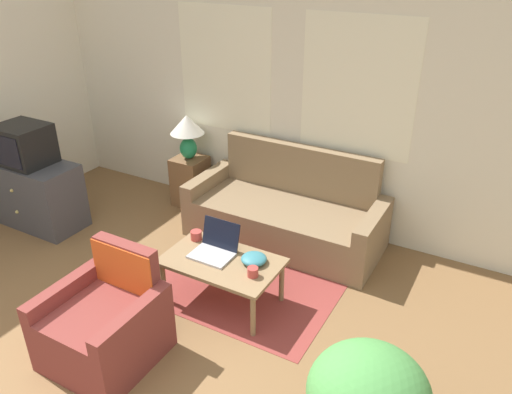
% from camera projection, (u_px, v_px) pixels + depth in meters
% --- Properties ---
extents(wall_back, '(6.82, 0.06, 2.60)m').
position_uv_depth(wall_back, '(295.00, 103.00, 5.02)').
color(wall_back, silver).
rests_on(wall_back, ground_plane).
extents(rug, '(1.74, 1.83, 0.01)m').
position_uv_depth(rug, '(255.00, 267.00, 4.72)').
color(rug, brown).
rests_on(rug, ground_plane).
extents(couch, '(1.96, 0.83, 0.92)m').
position_uv_depth(couch, '(287.00, 214.00, 5.09)').
color(couch, '#846B4C').
rests_on(couch, ground_plane).
extents(armchair, '(0.74, 0.73, 0.82)m').
position_uv_depth(armchair, '(108.00, 324.00, 3.62)').
color(armchair, brown).
rests_on(armchair, ground_plane).
extents(tv_dresser, '(1.04, 0.51, 0.71)m').
position_uv_depth(tv_dresser, '(35.00, 193.00, 5.33)').
color(tv_dresser, '#424247').
rests_on(tv_dresser, ground_plane).
extents(television, '(0.51, 0.44, 0.41)m').
position_uv_depth(television, '(24.00, 144.00, 5.07)').
color(television, black).
rests_on(television, tv_dresser).
extents(side_table, '(0.35, 0.35, 0.57)m').
position_uv_depth(side_table, '(191.00, 181.00, 5.77)').
color(side_table, brown).
rests_on(side_table, ground_plane).
extents(table_lamp, '(0.38, 0.38, 0.50)m').
position_uv_depth(table_lamp, '(187.00, 130.00, 5.49)').
color(table_lamp, '#1E8451').
rests_on(table_lamp, side_table).
extents(coffee_table, '(0.97, 0.59, 0.42)m').
position_uv_depth(coffee_table, '(222.00, 265.00, 4.12)').
color(coffee_table, '#8E704C').
rests_on(coffee_table, ground_plane).
extents(laptop, '(0.35, 0.32, 0.26)m').
position_uv_depth(laptop, '(215.00, 247.00, 4.16)').
color(laptop, '#B7B7BC').
rests_on(laptop, coffee_table).
extents(cup_navy, '(0.10, 0.10, 0.08)m').
position_uv_depth(cup_navy, '(196.00, 235.00, 4.37)').
color(cup_navy, '#B23D38').
rests_on(cup_navy, coffee_table).
extents(cup_yellow, '(0.09, 0.09, 0.08)m').
position_uv_depth(cup_yellow, '(253.00, 272.00, 3.89)').
color(cup_yellow, '#B23D38').
rests_on(cup_yellow, coffee_table).
extents(snack_bowl, '(0.21, 0.21, 0.07)m').
position_uv_depth(snack_bowl, '(254.00, 259.00, 4.05)').
color(snack_bowl, teal).
rests_on(snack_bowl, coffee_table).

